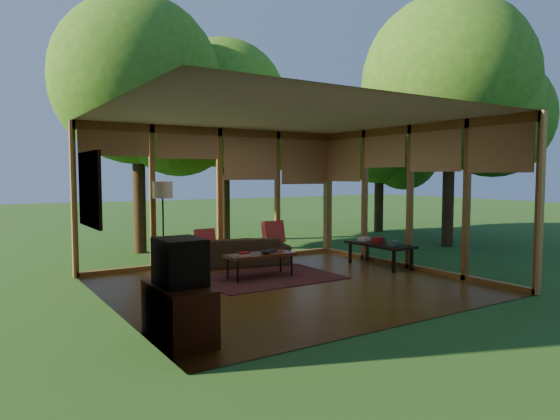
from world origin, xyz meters
TOP-DOWN VIEW (x-y plane):
  - floor at (0.00, 0.00)m, footprint 5.50×5.50m
  - ceiling at (0.00, 0.00)m, footprint 5.50×5.50m
  - wall_left at (-2.75, 0.00)m, footprint 0.04×5.00m
  - wall_front at (0.00, -2.50)m, footprint 5.50×0.04m
  - window_wall_back at (0.00, 2.50)m, footprint 5.50×0.12m
  - window_wall_right at (2.75, 0.00)m, footprint 0.12×5.00m
  - exterior_lawn at (8.00, 8.00)m, footprint 40.00×40.00m
  - tree_nw at (-0.95, 4.75)m, footprint 3.77×3.77m
  - tree_ne at (1.65, 5.66)m, footprint 3.44×3.44m
  - tree_se at (5.78, 1.62)m, footprint 4.20×4.20m
  - tree_far at (6.57, 4.96)m, footprint 3.02×3.02m
  - rug at (0.03, 0.69)m, footprint 2.35×1.66m
  - sofa at (0.18, 2.00)m, footprint 2.03×1.21m
  - pillow_left at (-0.57, 1.95)m, footprint 0.38×0.20m
  - pillow_right at (0.93, 1.95)m, footprint 0.45×0.24m
  - ct_book_lower at (-0.45, 0.68)m, footprint 0.24×0.20m
  - ct_book_upper at (-0.45, 0.68)m, footprint 0.21×0.17m
  - ct_book_side at (0.15, 0.81)m, footprint 0.24×0.21m
  - ct_bowl at (-0.05, 0.63)m, footprint 0.16×0.16m
  - media_cabinet at (-2.47, -1.60)m, footprint 0.50×1.00m
  - television at (-2.45, -1.60)m, footprint 0.45×0.55m
  - console_book_a at (2.40, 0.02)m, footprint 0.24×0.18m
  - console_book_b at (2.40, 0.47)m, footprint 0.27×0.22m
  - console_book_c at (2.40, 0.87)m, footprint 0.29×0.25m
  - floor_lamp at (-1.30, 2.16)m, footprint 0.36×0.36m
  - coffee_table at (-0.10, 0.73)m, footprint 1.20×0.50m
  - side_console at (2.40, 0.42)m, footprint 0.60×1.40m
  - wall_painting at (-2.71, 1.40)m, footprint 0.06×1.35m

SIDE VIEW (x-z plane):
  - exterior_lawn at x=8.00m, z-range -0.01..-0.01m
  - floor at x=0.00m, z-range 0.00..0.00m
  - rug at x=0.03m, z-range 0.00..0.01m
  - sofa at x=0.18m, z-range 0.00..0.55m
  - media_cabinet at x=-2.47m, z-range 0.00..0.60m
  - coffee_table at x=-0.10m, z-range 0.18..0.60m
  - side_console at x=2.40m, z-range 0.18..0.64m
  - ct_book_side at x=0.15m, z-range 0.42..0.46m
  - ct_book_lower at x=-0.45m, z-range 0.42..0.46m
  - ct_bowl at x=-0.05m, z-range 0.42..0.50m
  - ct_book_upper at x=-0.45m, z-range 0.45..0.49m
  - console_book_c at x=2.40m, z-range 0.46..0.52m
  - console_book_a at x=2.40m, z-range 0.45..0.54m
  - console_book_b at x=2.40m, z-range 0.46..0.56m
  - pillow_left at x=-0.57m, z-range 0.37..0.77m
  - pillow_right at x=0.93m, z-range 0.37..0.84m
  - television at x=-2.45m, z-range 0.60..1.10m
  - wall_left at x=-2.75m, z-range 0.00..2.70m
  - wall_front at x=0.00m, z-range 0.00..2.70m
  - window_wall_back at x=0.00m, z-range 0.00..2.70m
  - window_wall_right at x=2.75m, z-range 0.00..2.70m
  - floor_lamp at x=-1.30m, z-range 0.58..2.23m
  - wall_painting at x=-2.71m, z-range 0.98..2.12m
  - ceiling at x=0.00m, z-range 2.70..2.70m
  - tree_far at x=6.57m, z-range 0.74..5.26m
  - tree_ne at x=1.65m, z-range 0.97..6.37m
  - tree_nw at x=-0.95m, z-range 0.99..6.76m
  - tree_se at x=5.78m, z-range 0.97..7.12m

